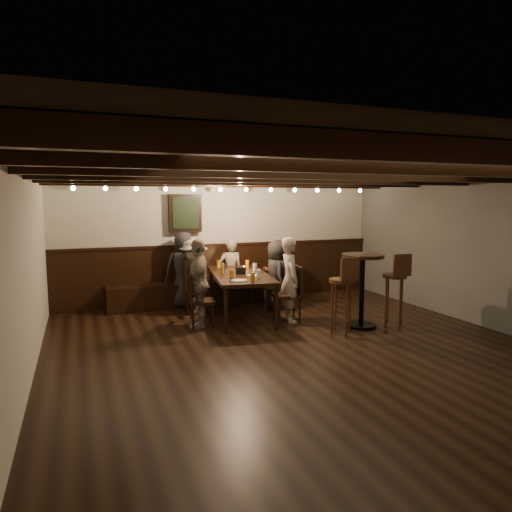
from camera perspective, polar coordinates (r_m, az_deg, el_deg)
name	(u,v)px	position (r m, az deg, el deg)	size (l,w,h in m)	color
room	(230,254)	(7.84, -3.22, 0.22)	(7.00, 7.00, 7.00)	black
dining_table	(240,277)	(7.79, -1.99, -2.65)	(1.21, 2.13, 0.75)	black
chair_left_near	(196,296)	(8.21, -7.51, -4.99)	(0.51, 0.51, 0.98)	black
chair_left_far	(201,310)	(7.34, -6.90, -6.74)	(0.44, 0.44, 0.85)	black
chair_right_near	(274,294)	(8.45, 2.30, -4.80)	(0.46, 0.46, 0.88)	black
chair_right_far	(288,304)	(7.60, 4.01, -6.06)	(0.48, 0.48, 0.92)	black
person_bench_left	(184,270)	(8.56, -9.00, -1.70)	(0.70, 0.45, 1.43)	#242426
person_bench_centre	(231,271)	(8.82, -3.20, -1.95)	(0.46, 0.30, 1.25)	gray
person_bench_right	(278,271)	(8.86, 2.72, -1.94)	(0.60, 0.47, 1.24)	brown
person_left_near	(194,276)	(8.14, -7.76, -2.51)	(0.85, 0.49, 1.32)	#B5AA99
person_left_far	(198,283)	(7.25, -7.20, -3.36)	(0.82, 0.34, 1.40)	gray
person_right_near	(276,275)	(8.39, 2.52, -2.39)	(0.61, 0.40, 1.26)	#242426
person_right_far	(290,280)	(7.53, 4.26, -2.96)	(0.51, 0.33, 1.40)	#AD9D93
pint_a	(218,264)	(8.41, -4.72, -1.03)	(0.07, 0.07, 0.14)	#BF7219
pint_b	(247,264)	(8.44, -1.10, -0.98)	(0.07, 0.07, 0.14)	#BF7219
pint_c	(222,269)	(7.82, -4.28, -1.65)	(0.07, 0.07, 0.14)	#BF7219
pint_d	(255,267)	(8.02, -0.13, -1.41)	(0.07, 0.07, 0.14)	silver
pint_e	(232,274)	(7.29, -3.06, -2.27)	(0.07, 0.07, 0.14)	#BF7219
pint_f	(259,274)	(7.27, 0.33, -2.28)	(0.07, 0.07, 0.14)	silver
pint_g	(253,277)	(7.00, -0.42, -2.65)	(0.07, 0.07, 0.14)	#BF7219
plate_near	(239,280)	(7.07, -2.18, -3.07)	(0.24, 0.24, 0.01)	white
plate_far	(254,276)	(7.52, -0.23, -2.46)	(0.24, 0.24, 0.01)	white
condiment_caddy	(241,270)	(7.72, -1.92, -1.82)	(0.15, 0.10, 0.12)	black
candle	(244,269)	(8.09, -1.53, -1.66)	(0.05, 0.05, 0.05)	beige
high_top_table	(362,279)	(7.35, 13.14, -2.86)	(0.65, 0.65, 1.16)	black
bar_stool_left	(341,305)	(6.98, 10.62, -6.05)	(0.37, 0.40, 1.18)	#311C0F
bar_stool_right	(394,299)	(7.58, 16.87, -5.18)	(0.37, 0.38, 1.18)	#311C0F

